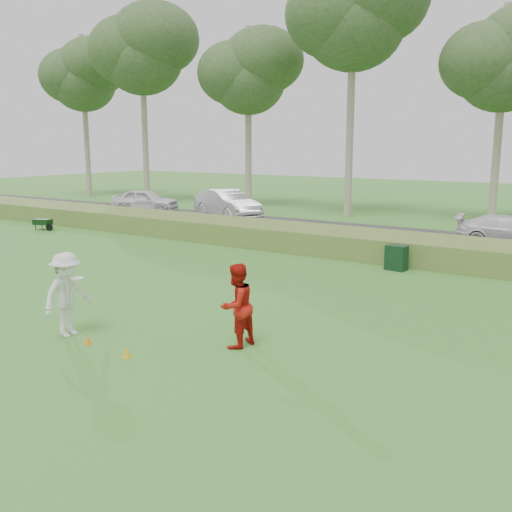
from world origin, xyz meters
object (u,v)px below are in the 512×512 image
Objects in this scene: player_white at (67,294)px; cone_yellow at (127,352)px; car_left at (145,200)px; cone_orange at (87,340)px; car_mid at (227,204)px; car_right at (510,231)px; player_red at (237,306)px; utility_cabinet at (396,258)px.

cone_yellow is at bearing -98.43° from player_white.
car_left reaches higher than cone_yellow.
cone_orange is 0.04× the size of car_mid.
car_mid is 15.57m from car_right.
car_mid is (-12.98, 17.14, -0.03)m from player_red.
cone_yellow is 25.75m from car_left.
car_mid is (6.32, 0.31, 0.12)m from car_left.
cone_yellow is 0.05× the size of car_mid.
player_red is 2.10× the size of utility_cabinet.
cone_yellow reaches higher than cone_orange.
utility_cabinet is at bearing 74.87° from cone_orange.
player_white is 1.05× the size of player_red.
cone_yellow is at bearing -91.42° from utility_cabinet.
player_red is 0.36× the size of car_mid.
car_mid reaches higher than cone_orange.
player_white is 3.96m from player_red.
cone_orange is (-2.82, -1.72, -0.83)m from player_red.
car_left is 0.83× the size of car_mid.
player_white reaches higher than car_left.
utility_cabinet is 15.31m from car_mid.
player_red is 8.03× the size of cone_yellow.
car_right is at bearing -21.03° from player_white.
car_left is at bearing -125.15° from player_red.
car_left is at bearing 80.16° from car_right.
cone_orange is at bearing -129.14° from car_mid.
cone_orange is 0.04× the size of car_left.
player_white is 0.44× the size of car_right.
car_left is (-15.65, 18.38, -0.19)m from player_white.
cone_orange is at bearing -52.56° from player_red.
player_white is 11.53m from utility_cabinet.
car_right is (21.87, -0.42, -0.08)m from car_left.
car_mid is at bearing -109.74° from car_left.
car_right is (4.10, 18.20, 0.58)m from cone_yellow.
car_right is at bearing 177.04° from player_red.
car_mid reaches higher than cone_yellow.
player_red reaches higher than car_mid.
player_white reaches higher than cone_yellow.
cone_orange is at bearing -97.86° from utility_cabinet.
utility_cabinet is at bearing 81.32° from cone_yellow.
player_red is 9.33m from utility_cabinet.
player_white reaches higher than utility_cabinet.
car_left is at bearing 115.31° from car_mid.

